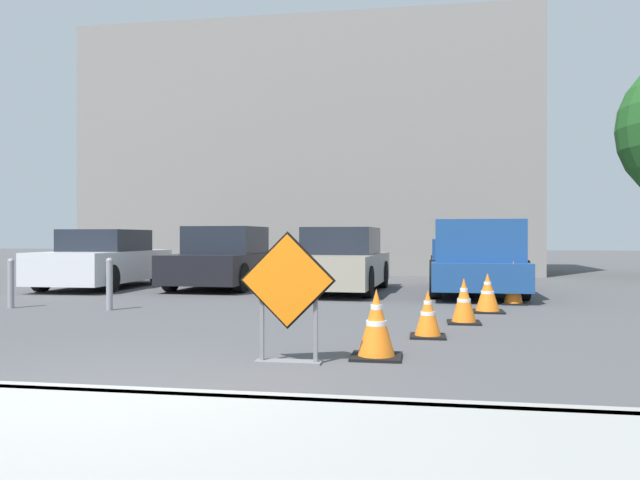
% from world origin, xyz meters
% --- Properties ---
extents(ground_plane, '(96.00, 96.00, 0.00)m').
position_xyz_m(ground_plane, '(0.00, 10.00, 0.00)').
color(ground_plane, '#4C4C4F').
extents(curb_lip, '(29.33, 0.20, 0.14)m').
position_xyz_m(curb_lip, '(0.00, 0.00, 0.07)').
color(curb_lip, '#999993').
rests_on(curb_lip, ground_plane).
extents(road_closed_sign, '(0.98, 0.20, 1.33)m').
position_xyz_m(road_closed_sign, '(1.05, 1.79, 0.71)').
color(road_closed_sign, black).
rests_on(road_closed_sign, ground_plane).
extents(traffic_cone_nearest, '(0.53, 0.53, 0.73)m').
position_xyz_m(traffic_cone_nearest, '(1.91, 2.23, 0.35)').
color(traffic_cone_nearest, black).
rests_on(traffic_cone_nearest, ground_plane).
extents(traffic_cone_second, '(0.45, 0.45, 0.60)m').
position_xyz_m(traffic_cone_second, '(2.45, 3.68, 0.29)').
color(traffic_cone_second, black).
rests_on(traffic_cone_second, ground_plane).
extents(traffic_cone_third, '(0.48, 0.48, 0.67)m').
position_xyz_m(traffic_cone_third, '(2.99, 5.06, 0.33)').
color(traffic_cone_third, black).
rests_on(traffic_cone_third, ground_plane).
extents(traffic_cone_fourth, '(0.54, 0.54, 0.67)m').
position_xyz_m(traffic_cone_fourth, '(3.47, 6.51, 0.32)').
color(traffic_cone_fourth, black).
rests_on(traffic_cone_fourth, ground_plane).
extents(traffic_cone_fifth, '(0.46, 0.46, 0.82)m').
position_xyz_m(traffic_cone_fifth, '(4.08, 7.88, 0.40)').
color(traffic_cone_fifth, black).
rests_on(traffic_cone_fifth, ground_plane).
extents(parked_car_nearest, '(1.94, 4.28, 1.46)m').
position_xyz_m(parked_car_nearest, '(-5.54, 10.26, 0.68)').
color(parked_car_nearest, silver).
rests_on(parked_car_nearest, ground_plane).
extents(parked_car_second, '(2.08, 4.16, 1.53)m').
position_xyz_m(parked_car_second, '(-2.51, 10.72, 0.70)').
color(parked_car_second, black).
rests_on(parked_car_second, ground_plane).
extents(parked_car_third, '(2.01, 4.43, 1.49)m').
position_xyz_m(parked_car_third, '(0.52, 10.04, 0.69)').
color(parked_car_third, '#A39984').
rests_on(parked_car_third, ground_plane).
extents(pickup_truck, '(2.06, 5.42, 1.62)m').
position_xyz_m(pickup_truck, '(3.54, 9.97, 0.74)').
color(pickup_truck, navy).
rests_on(pickup_truck, ground_plane).
extents(bollard_nearest, '(0.12, 0.12, 0.91)m').
position_xyz_m(bollard_nearest, '(-2.99, 5.76, 0.48)').
color(bollard_nearest, gray).
rests_on(bollard_nearest, ground_plane).
extents(bollard_second, '(0.12, 0.12, 0.89)m').
position_xyz_m(bollard_second, '(-4.89, 5.76, 0.47)').
color(bollard_second, gray).
rests_on(bollard_second, ground_plane).
extents(building_facade_backdrop, '(15.94, 5.00, 8.74)m').
position_xyz_m(building_facade_backdrop, '(-1.76, 18.56, 4.37)').
color(building_facade_backdrop, gray).
rests_on(building_facade_backdrop, ground_plane).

